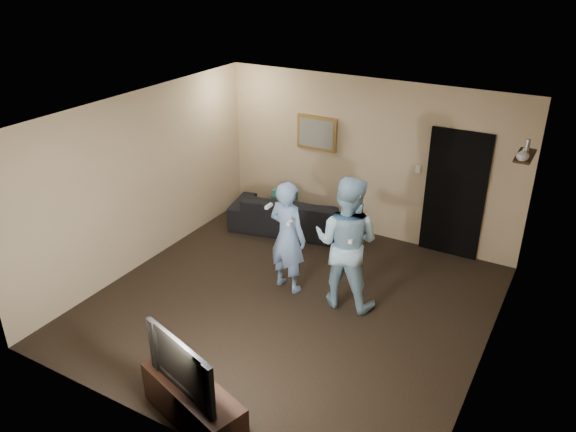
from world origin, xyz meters
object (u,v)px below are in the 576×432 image
Objects in this scene: tv_console at (193,403)px; television at (189,362)px; wii_player_right at (346,243)px; sofa at (294,214)px; wii_player_left at (288,237)px.

television is at bearing 0.00° from tv_console.
wii_player_right is (0.41, 2.72, 0.14)m from television.
television is 0.57× the size of wii_player_right.
television is 2.75m from wii_player_right.
wii_player_right reaches higher than television.
television is (1.22, -4.26, 0.47)m from sofa.
wii_player_left is (-0.43, 2.66, 0.03)m from television.
wii_player_right is at bearing 98.38° from tv_console.
tv_console is 0.53m from television.
wii_player_right is (0.84, 0.06, 0.11)m from wii_player_left.
tv_console is 1.21× the size of television.
sofa is 4.43m from tv_console.
wii_player_left is at bearing 103.66° from sofa.
sofa is at bearing 116.12° from wii_player_left.
television reaches higher than sofa.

